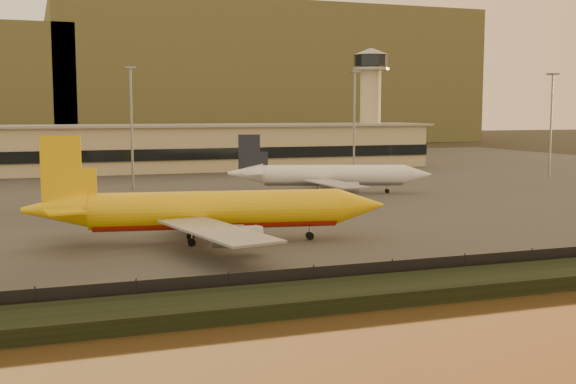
# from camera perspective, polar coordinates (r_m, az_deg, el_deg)

# --- Properties ---
(ground) EXTENTS (900.00, 900.00, 0.00)m
(ground) POSITION_cam_1_polar(r_m,az_deg,el_deg) (80.49, 2.61, -5.43)
(ground) COLOR black
(ground) RESTS_ON ground
(embankment) EXTENTS (320.00, 7.00, 1.40)m
(embankment) POSITION_cam_1_polar(r_m,az_deg,el_deg) (65.31, 8.31, -7.67)
(embankment) COLOR black
(embankment) RESTS_ON ground
(tarmac) EXTENTS (320.00, 220.00, 0.20)m
(tarmac) POSITION_cam_1_polar(r_m,az_deg,el_deg) (171.32, -9.49, 0.84)
(tarmac) COLOR #2D2D2D
(tarmac) RESTS_ON ground
(perimeter_fence) EXTENTS (300.00, 0.05, 2.20)m
(perimeter_fence) POSITION_cam_1_polar(r_m,az_deg,el_deg) (68.63, 6.74, -6.44)
(perimeter_fence) COLOR black
(perimeter_fence) RESTS_ON tarmac
(terminal_building) EXTENTS (202.00, 25.00, 12.60)m
(terminal_building) POSITION_cam_1_polar(r_m,az_deg,el_deg) (199.30, -15.20, 3.25)
(terminal_building) COLOR tan
(terminal_building) RESTS_ON tarmac
(control_tower) EXTENTS (11.20, 11.20, 35.50)m
(control_tower) POSITION_cam_1_polar(r_m,az_deg,el_deg) (227.09, 6.54, 7.69)
(control_tower) COLOR tan
(control_tower) RESTS_ON tarmac
(apron_light_masts) EXTENTS (152.20, 12.20, 25.40)m
(apron_light_masts) POSITION_cam_1_polar(r_m,az_deg,el_deg) (154.55, -2.76, 6.12)
(apron_light_masts) COLOR slate
(apron_light_masts) RESTS_ON tarmac
(distant_hills) EXTENTS (470.00, 160.00, 70.00)m
(distant_hills) POSITION_cam_1_polar(r_m,az_deg,el_deg) (413.26, -18.53, 8.16)
(distant_hills) COLOR brown
(distant_hills) RESTS_ON ground
(dhl_cargo_jet) EXTENTS (44.74, 43.28, 13.39)m
(dhl_cargo_jet) POSITION_cam_1_polar(r_m,az_deg,el_deg) (89.95, -6.17, -1.49)
(dhl_cargo_jet) COLOR #DCAD0B
(dhl_cargo_jet) RESTS_ON tarmac
(white_narrowbody_jet) EXTENTS (39.67, 37.67, 11.70)m
(white_narrowbody_jet) POSITION_cam_1_polar(r_m,az_deg,el_deg) (143.68, 3.33, 1.29)
(white_narrowbody_jet) COLOR silver
(white_narrowbody_jet) RESTS_ON tarmac
(gse_vehicle_yellow) EXTENTS (3.77, 2.51, 1.56)m
(gse_vehicle_yellow) POSITION_cam_1_polar(r_m,az_deg,el_deg) (106.24, -0.80, -1.99)
(gse_vehicle_yellow) COLOR #DCAD0B
(gse_vehicle_yellow) RESTS_ON tarmac
(gse_vehicle_white) EXTENTS (3.88, 2.92, 1.59)m
(gse_vehicle_white) POSITION_cam_1_polar(r_m,az_deg,el_deg) (105.48, -6.88, -2.09)
(gse_vehicle_white) COLOR silver
(gse_vehicle_white) RESTS_ON tarmac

